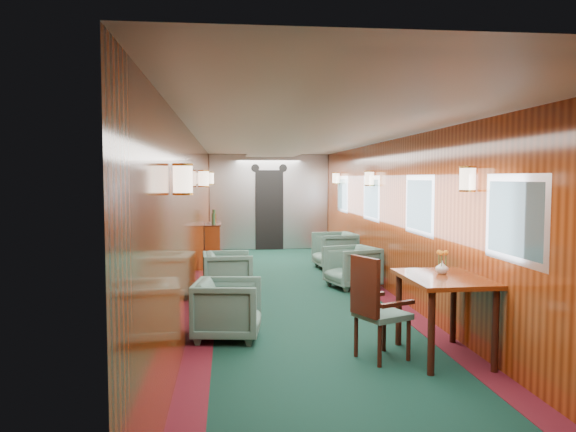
{
  "coord_description": "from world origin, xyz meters",
  "views": [
    {
      "loc": [
        -1.03,
        -8.2,
        1.82
      ],
      "look_at": [
        0.0,
        1.42,
        1.15
      ],
      "focal_mm": 35.0,
      "sensor_mm": 36.0,
      "label": 1
    }
  ],
  "objects_px": {
    "credenza": "(213,245)",
    "armchair_right_far": "(335,250)",
    "side_chair": "(375,304)",
    "armchair_left_near": "(228,309)",
    "dining_table": "(444,289)",
    "armchair_right_near": "(352,267)",
    "armchair_left_far": "(228,274)"
  },
  "relations": [
    {
      "from": "credenza",
      "to": "armchair_right_far",
      "type": "bearing_deg",
      "value": -11.4
    },
    {
      "from": "side_chair",
      "to": "armchair_left_near",
      "type": "xyz_separation_m",
      "value": [
        -1.45,
        0.92,
        -0.23
      ]
    },
    {
      "from": "armchair_left_near",
      "to": "armchair_right_far",
      "type": "xyz_separation_m",
      "value": [
        2.13,
        4.68,
        0.03
      ]
    },
    {
      "from": "dining_table",
      "to": "armchair_right_near",
      "type": "bearing_deg",
      "value": 91.22
    },
    {
      "from": "credenza",
      "to": "armchair_right_far",
      "type": "distance_m",
      "value": 2.47
    },
    {
      "from": "credenza",
      "to": "armchair_left_near",
      "type": "xyz_separation_m",
      "value": [
        0.3,
        -5.16,
        -0.12
      ]
    },
    {
      "from": "side_chair",
      "to": "credenza",
      "type": "height_order",
      "value": "credenza"
    },
    {
      "from": "dining_table",
      "to": "credenza",
      "type": "distance_m",
      "value": 6.55
    },
    {
      "from": "armchair_right_near",
      "to": "armchair_right_far",
      "type": "relative_size",
      "value": 0.95
    },
    {
      "from": "side_chair",
      "to": "credenza",
      "type": "bearing_deg",
      "value": 81.47
    },
    {
      "from": "dining_table",
      "to": "armchair_right_near",
      "type": "xyz_separation_m",
      "value": [
        -0.12,
        3.63,
        -0.35
      ]
    },
    {
      "from": "credenza",
      "to": "armchair_left_near",
      "type": "height_order",
      "value": "credenza"
    },
    {
      "from": "dining_table",
      "to": "armchair_left_far",
      "type": "bearing_deg",
      "value": 122.9
    },
    {
      "from": "dining_table",
      "to": "armchair_left_near",
      "type": "xyz_separation_m",
      "value": [
        -2.16,
        0.91,
        -0.36
      ]
    },
    {
      "from": "credenza",
      "to": "armchair_right_near",
      "type": "height_order",
      "value": "credenza"
    },
    {
      "from": "armchair_left_near",
      "to": "armchair_right_far",
      "type": "distance_m",
      "value": 5.14
    },
    {
      "from": "armchair_left_far",
      "to": "armchair_right_far",
      "type": "height_order",
      "value": "armchair_right_far"
    },
    {
      "from": "credenza",
      "to": "armchair_left_far",
      "type": "bearing_deg",
      "value": -84.0
    },
    {
      "from": "dining_table",
      "to": "armchair_left_near",
      "type": "relative_size",
      "value": 1.51
    },
    {
      "from": "credenza",
      "to": "armchair_right_near",
      "type": "xyz_separation_m",
      "value": [
        2.33,
        -2.44,
        -0.11
      ]
    },
    {
      "from": "armchair_left_far",
      "to": "armchair_right_far",
      "type": "distance_m",
      "value": 3.16
    },
    {
      "from": "side_chair",
      "to": "armchair_left_far",
      "type": "bearing_deg",
      "value": 89.43
    },
    {
      "from": "armchair_left_near",
      "to": "armchair_right_near",
      "type": "bearing_deg",
      "value": -29.18
    },
    {
      "from": "side_chair",
      "to": "armchair_right_far",
      "type": "relative_size",
      "value": 1.31
    },
    {
      "from": "dining_table",
      "to": "armchair_right_near",
      "type": "distance_m",
      "value": 3.65
    },
    {
      "from": "armchair_right_far",
      "to": "side_chair",
      "type": "bearing_deg",
      "value": -13.76
    },
    {
      "from": "armchair_left_near",
      "to": "armchair_right_near",
      "type": "relative_size",
      "value": 0.97
    },
    {
      "from": "dining_table",
      "to": "armchair_right_far",
      "type": "xyz_separation_m",
      "value": [
        -0.03,
        5.58,
        -0.33
      ]
    },
    {
      "from": "dining_table",
      "to": "armchair_left_near",
      "type": "bearing_deg",
      "value": 156.45
    },
    {
      "from": "dining_table",
      "to": "armchair_left_far",
      "type": "relative_size",
      "value": 1.5
    },
    {
      "from": "side_chair",
      "to": "armchair_left_far",
      "type": "xyz_separation_m",
      "value": [
        -1.45,
        3.25,
        -0.23
      ]
    },
    {
      "from": "armchair_left_near",
      "to": "armchair_left_far",
      "type": "xyz_separation_m",
      "value": [
        -0.0,
        2.34,
        0.0
      ]
    }
  ]
}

